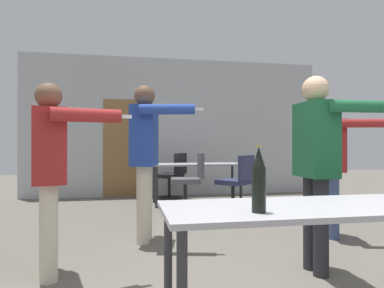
{
  "coord_description": "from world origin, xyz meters",
  "views": [
    {
      "loc": [
        -1.05,
        -1.5,
        1.08
      ],
      "look_at": [
        -0.29,
        2.48,
        1.1
      ],
      "focal_mm": 32.0,
      "sensor_mm": 36.0,
      "label": 1
    }
  ],
  "objects_px": {
    "beer_bottle": "(259,181)",
    "person_left_plaid": "(146,147)",
    "person_center_tall": "(317,153)",
    "office_chair_far_right": "(190,183)",
    "person_far_watching": "(332,155)",
    "person_right_polo": "(50,161)",
    "office_chair_mid_tucked": "(172,177)",
    "office_chair_far_left": "(237,184)"
  },
  "relations": [
    {
      "from": "person_center_tall",
      "to": "office_chair_far_right",
      "type": "relative_size",
      "value": 1.75
    },
    {
      "from": "person_center_tall",
      "to": "person_right_polo",
      "type": "bearing_deg",
      "value": -96.06
    },
    {
      "from": "person_center_tall",
      "to": "office_chair_mid_tucked",
      "type": "height_order",
      "value": "person_center_tall"
    },
    {
      "from": "person_center_tall",
      "to": "office_chair_far_left",
      "type": "xyz_separation_m",
      "value": [
        0.22,
        2.86,
        -0.59
      ]
    },
    {
      "from": "person_left_plaid",
      "to": "office_chair_far_left",
      "type": "height_order",
      "value": "person_left_plaid"
    },
    {
      "from": "person_left_plaid",
      "to": "office_chair_far_left",
      "type": "distance_m",
      "value": 2.38
    },
    {
      "from": "person_center_tall",
      "to": "person_right_polo",
      "type": "xyz_separation_m",
      "value": [
        -2.22,
        0.3,
        -0.06
      ]
    },
    {
      "from": "person_far_watching",
      "to": "office_chair_far_right",
      "type": "relative_size",
      "value": 1.67
    },
    {
      "from": "person_far_watching",
      "to": "person_right_polo",
      "type": "relative_size",
      "value": 1.0
    },
    {
      "from": "person_far_watching",
      "to": "person_center_tall",
      "type": "height_order",
      "value": "person_center_tall"
    },
    {
      "from": "person_center_tall",
      "to": "office_chair_mid_tucked",
      "type": "relative_size",
      "value": 1.81
    },
    {
      "from": "person_left_plaid",
      "to": "office_chair_far_right",
      "type": "xyz_separation_m",
      "value": [
        0.82,
        1.7,
        -0.61
      ]
    },
    {
      "from": "beer_bottle",
      "to": "person_left_plaid",
      "type": "bearing_deg",
      "value": 101.14
    },
    {
      "from": "person_right_polo",
      "to": "office_chair_far_right",
      "type": "bearing_deg",
      "value": 133.78
    },
    {
      "from": "person_right_polo",
      "to": "person_left_plaid",
      "type": "bearing_deg",
      "value": 124.17
    },
    {
      "from": "office_chair_mid_tucked",
      "to": "person_right_polo",
      "type": "bearing_deg",
      "value": -164.29
    },
    {
      "from": "person_far_watching",
      "to": "person_center_tall",
      "type": "bearing_deg",
      "value": -24.82
    },
    {
      "from": "person_center_tall",
      "to": "office_chair_far_right",
      "type": "height_order",
      "value": "person_center_tall"
    },
    {
      "from": "office_chair_far_right",
      "to": "beer_bottle",
      "type": "height_order",
      "value": "beer_bottle"
    },
    {
      "from": "person_far_watching",
      "to": "office_chair_far_left",
      "type": "xyz_separation_m",
      "value": [
        -0.56,
        1.88,
        -0.54
      ]
    },
    {
      "from": "person_far_watching",
      "to": "office_chair_far_left",
      "type": "relative_size",
      "value": 1.74
    },
    {
      "from": "person_right_polo",
      "to": "office_chair_far_right",
      "type": "xyz_separation_m",
      "value": [
        1.64,
        2.63,
        -0.5
      ]
    },
    {
      "from": "office_chair_far_right",
      "to": "beer_bottle",
      "type": "distance_m",
      "value": 4.01
    },
    {
      "from": "person_far_watching",
      "to": "office_chair_mid_tucked",
      "type": "bearing_deg",
      "value": -141.61
    },
    {
      "from": "person_left_plaid",
      "to": "office_chair_mid_tucked",
      "type": "relative_size",
      "value": 1.9
    },
    {
      "from": "person_right_polo",
      "to": "office_chair_mid_tucked",
      "type": "relative_size",
      "value": 1.72
    },
    {
      "from": "office_chair_far_left",
      "to": "beer_bottle",
      "type": "relative_size",
      "value": 2.72
    },
    {
      "from": "person_right_polo",
      "to": "office_chair_mid_tucked",
      "type": "height_order",
      "value": "person_right_polo"
    },
    {
      "from": "office_chair_far_right",
      "to": "office_chair_mid_tucked",
      "type": "xyz_separation_m",
      "value": [
        -0.12,
        1.28,
        -0.02
      ]
    },
    {
      "from": "office_chair_far_right",
      "to": "office_chair_mid_tucked",
      "type": "bearing_deg",
      "value": 9.74
    },
    {
      "from": "person_right_polo",
      "to": "beer_bottle",
      "type": "height_order",
      "value": "person_right_polo"
    },
    {
      "from": "person_center_tall",
      "to": "office_chair_far_right",
      "type": "xyz_separation_m",
      "value": [
        -0.58,
        2.92,
        -0.56
      ]
    },
    {
      "from": "person_far_watching",
      "to": "office_chair_mid_tucked",
      "type": "distance_m",
      "value": 3.59
    },
    {
      "from": "person_center_tall",
      "to": "office_chair_far_left",
      "type": "height_order",
      "value": "person_center_tall"
    },
    {
      "from": "person_right_polo",
      "to": "office_chair_mid_tucked",
      "type": "xyz_separation_m",
      "value": [
        1.52,
        3.9,
        -0.52
      ]
    },
    {
      "from": "person_far_watching",
      "to": "beer_bottle",
      "type": "height_order",
      "value": "person_far_watching"
    },
    {
      "from": "office_chair_mid_tucked",
      "to": "office_chair_far_left",
      "type": "bearing_deg",
      "value": -108.47
    },
    {
      "from": "beer_bottle",
      "to": "person_right_polo",
      "type": "bearing_deg",
      "value": 133.45
    },
    {
      "from": "person_left_plaid",
      "to": "office_chair_mid_tucked",
      "type": "bearing_deg",
      "value": 179.96
    },
    {
      "from": "person_center_tall",
      "to": "beer_bottle",
      "type": "relative_size",
      "value": 4.96
    },
    {
      "from": "person_center_tall",
      "to": "office_chair_mid_tucked",
      "type": "bearing_deg",
      "value": -168.96
    },
    {
      "from": "person_left_plaid",
      "to": "office_chair_far_left",
      "type": "relative_size",
      "value": 1.92
    }
  ]
}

